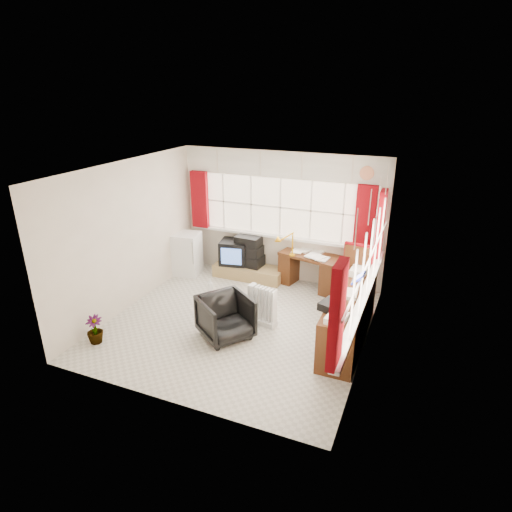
# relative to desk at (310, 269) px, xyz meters

# --- Properties ---
(ground) EXTENTS (4.00, 4.00, 0.00)m
(ground) POSITION_rel_desk_xyz_m (-0.69, -1.80, -0.37)
(ground) COLOR beige
(ground) RESTS_ON ground
(room_walls) EXTENTS (4.00, 4.00, 4.00)m
(room_walls) POSITION_rel_desk_xyz_m (-0.69, -1.80, 1.13)
(room_walls) COLOR beige
(room_walls) RESTS_ON ground
(window_back) EXTENTS (3.70, 0.12, 3.60)m
(window_back) POSITION_rel_desk_xyz_m (-0.69, 0.14, 0.58)
(window_back) COLOR beige
(window_back) RESTS_ON room_walls
(window_right) EXTENTS (0.12, 3.70, 3.60)m
(window_right) POSITION_rel_desk_xyz_m (1.25, -1.80, 0.58)
(window_right) COLOR beige
(window_right) RESTS_ON room_walls
(curtains) EXTENTS (3.83, 3.83, 1.15)m
(curtains) POSITION_rel_desk_xyz_m (0.23, -0.88, 1.09)
(curtains) COLOR maroon
(curtains) RESTS_ON room_walls
(overhead_cabinets) EXTENTS (3.98, 3.98, 0.48)m
(overhead_cabinets) POSITION_rel_desk_xyz_m (0.29, -0.82, 1.88)
(overhead_cabinets) COLOR silver
(overhead_cabinets) RESTS_ON room_walls
(desk) EXTENTS (1.25, 0.82, 0.70)m
(desk) POSITION_rel_desk_xyz_m (0.00, 0.00, 0.00)
(desk) COLOR #4A2711
(desk) RESTS_ON ground
(desk_lamp) EXTENTS (0.18, 0.16, 0.46)m
(desk_lamp) POSITION_rel_desk_xyz_m (-0.31, -0.19, 0.61)
(desk_lamp) COLOR #EEA90A
(desk_lamp) RESTS_ON desk
(task_chair) EXTENTS (0.56, 0.59, 1.20)m
(task_chair) POSITION_rel_desk_xyz_m (0.93, -0.70, 0.27)
(task_chair) COLOR black
(task_chair) RESTS_ON ground
(office_chair) EXTENTS (1.02, 1.01, 0.67)m
(office_chair) POSITION_rel_desk_xyz_m (-0.70, -2.22, -0.03)
(office_chair) COLOR black
(office_chair) RESTS_ON ground
(radiator) EXTENTS (0.46, 0.26, 0.65)m
(radiator) POSITION_rel_desk_xyz_m (-0.30, -1.64, -0.11)
(radiator) COLOR white
(radiator) RESTS_ON ground
(credenza) EXTENTS (0.50, 2.00, 0.85)m
(credenza) POSITION_rel_desk_xyz_m (1.04, -1.60, 0.02)
(credenza) COLOR #4A2711
(credenza) RESTS_ON ground
(file_tray) EXTENTS (0.35, 0.40, 0.11)m
(file_tray) POSITION_rel_desk_xyz_m (0.87, -2.10, 0.44)
(file_tray) COLOR black
(file_tray) RESTS_ON credenza
(tv_bench) EXTENTS (1.40, 0.50, 0.25)m
(tv_bench) POSITION_rel_desk_xyz_m (-1.24, -0.08, -0.24)
(tv_bench) COLOR olive
(tv_bench) RESTS_ON ground
(crt_tv) EXTENTS (0.61, 0.58, 0.48)m
(crt_tv) POSITION_rel_desk_xyz_m (-1.58, -0.05, 0.12)
(crt_tv) COLOR black
(crt_tv) RESTS_ON tv_bench
(hifi_stack) EXTENTS (0.61, 0.41, 0.61)m
(hifi_stack) POSITION_rel_desk_xyz_m (-1.27, -0.02, 0.17)
(hifi_stack) COLOR black
(hifi_stack) RESTS_ON tv_bench
(mini_fridge) EXTENTS (0.57, 0.57, 0.86)m
(mini_fridge) POSITION_rel_desk_xyz_m (-2.49, -0.35, 0.06)
(mini_fridge) COLOR white
(mini_fridge) RESTS_ON ground
(spray_bottle_a) EXTENTS (0.16, 0.16, 0.29)m
(spray_bottle_a) POSITION_rel_desk_xyz_m (-1.63, -0.99, -0.22)
(spray_bottle_a) COLOR silver
(spray_bottle_a) RESTS_ON ground
(spray_bottle_b) EXTENTS (0.11, 0.11, 0.18)m
(spray_bottle_b) POSITION_rel_desk_xyz_m (-0.43, -1.28, -0.28)
(spray_bottle_b) COLOR #87C9C4
(spray_bottle_b) RESTS_ON ground
(flower_vase) EXTENTS (0.32, 0.32, 0.43)m
(flower_vase) POSITION_rel_desk_xyz_m (-2.44, -3.11, -0.15)
(flower_vase) COLOR black
(flower_vase) RESTS_ON ground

